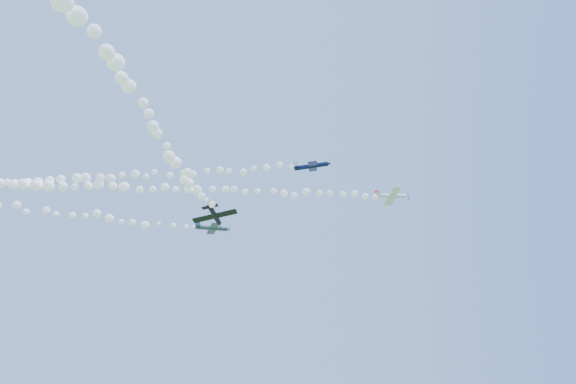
{
  "coord_description": "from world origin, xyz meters",
  "views": [
    {
      "loc": [
        6.25,
        -79.46,
        9.94
      ],
      "look_at": [
        5.43,
        -4.88,
        46.95
      ],
      "focal_mm": 30.0,
      "sensor_mm": 36.0,
      "label": 1
    }
  ],
  "objects_px": {
    "plane_white": "(392,196)",
    "plane_grey": "(213,228)",
    "plane_black": "(215,215)",
    "plane_navy": "(312,166)"
  },
  "relations": [
    {
      "from": "plane_white",
      "to": "plane_grey",
      "type": "bearing_deg",
      "value": -168.37
    },
    {
      "from": "plane_white",
      "to": "plane_grey",
      "type": "distance_m",
      "value": 37.45
    },
    {
      "from": "plane_white",
      "to": "plane_black",
      "type": "distance_m",
      "value": 42.47
    },
    {
      "from": "plane_white",
      "to": "plane_black",
      "type": "bearing_deg",
      "value": -148.21
    },
    {
      "from": "plane_navy",
      "to": "plane_white",
      "type": "bearing_deg",
      "value": 39.35
    },
    {
      "from": "plane_white",
      "to": "plane_grey",
      "type": "height_order",
      "value": "plane_white"
    },
    {
      "from": "plane_grey",
      "to": "plane_navy",
      "type": "bearing_deg",
      "value": -18.52
    },
    {
      "from": "plane_white",
      "to": "plane_navy",
      "type": "distance_m",
      "value": 19.91
    },
    {
      "from": "plane_grey",
      "to": "plane_black",
      "type": "relative_size",
      "value": 1.01
    },
    {
      "from": "plane_white",
      "to": "plane_navy",
      "type": "xyz_separation_m",
      "value": [
        -16.52,
        -11.09,
        0.82
      ]
    }
  ]
}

